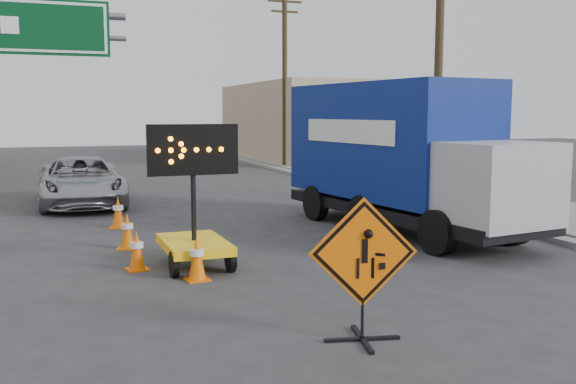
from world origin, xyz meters
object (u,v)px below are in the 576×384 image
arrow_board (194,235)px  pickup_truck (81,181)px  box_truck (402,164)px  construction_sign (363,266)px

arrow_board → pickup_truck: 9.24m
arrow_board → box_truck: size_ratio=0.34×
construction_sign → arrow_board: size_ratio=0.69×
construction_sign → pickup_truck: 13.98m
construction_sign → arrow_board: (-1.17, 4.60, -0.36)m
pickup_truck → box_truck: size_ratio=0.69×
arrow_board → box_truck: 5.92m
arrow_board → construction_sign: bearing=-76.8°
construction_sign → pickup_truck: (-2.80, 13.69, -0.22)m
construction_sign → arrow_board: bearing=116.9°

